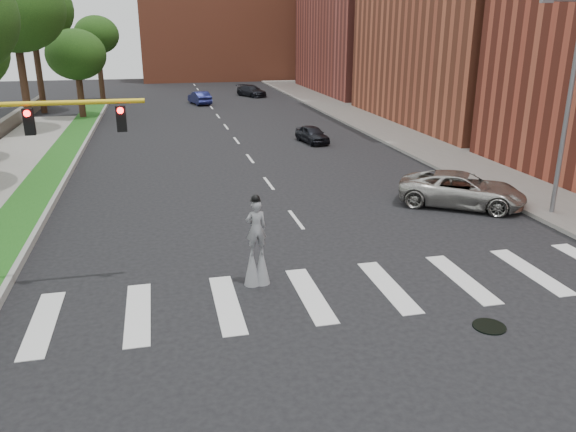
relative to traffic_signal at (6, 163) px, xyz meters
The scene contains 18 objects.
ground_plane 11.04m from the traffic_signal, 17.05° to the right, with size 160.00×160.00×0.00m, color black.
grass_median 17.56m from the traffic_signal, 95.77° to the left, with size 2.00×60.00×0.25m, color #1A5117.
median_curb 17.48m from the traffic_signal, 92.25° to the left, with size 0.20×60.00×0.28m, color gray.
sidewalk_right 31.58m from the traffic_signal, 44.64° to the left, with size 5.00×90.00×0.18m, color gray.
manhole 14.33m from the traffic_signal, 21.36° to the right, with size 0.90×0.90×0.04m, color black.
building_far 60.38m from the traffic_signal, 58.07° to the left, with size 16.00×22.00×20.00m, color #974238.
building_backdrop 76.80m from the traffic_signal, 78.12° to the left, with size 26.00×14.00×18.00m, color #A74F34.
streetlight 20.91m from the traffic_signal, ahead, with size 2.05×0.20×9.00m.
traffic_signal is the anchor object (origin of this frame).
stilt_performer 7.69m from the traffic_signal, ahead, with size 0.84×0.54×2.99m.
suv_crossing 18.68m from the traffic_signal, 16.35° to the left, with size 2.58×5.59×1.55m, color #A9A6A0.
car_near 26.02m from the traffic_signal, 54.64° to the left, with size 1.41×3.52×1.20m, color black.
car_mid 44.77m from the traffic_signal, 78.58° to the left, with size 1.44×4.14×1.37m, color #161B4E.
car_far 51.89m from the traffic_signal, 72.75° to the left, with size 1.81×4.45×1.29m, color black.
tree_4 30.00m from the traffic_signal, 100.12° to the left, with size 7.30×7.30×12.19m.
tree_5 41.53m from the traffic_signal, 98.58° to the left, with size 7.53×7.53×12.50m.
tree_6 35.81m from the traffic_signal, 93.34° to the left, with size 5.04×5.04×7.71m.
tree_7 48.63m from the traffic_signal, 91.58° to the left, with size 4.67×4.67×8.99m.
Camera 1 is at (-5.48, -14.01, 7.84)m, focal length 35.00 mm.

